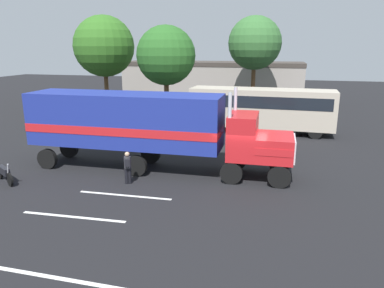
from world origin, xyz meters
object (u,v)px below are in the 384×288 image
at_px(person_bystander, 128,166).
at_px(parked_bus, 261,106).
at_px(tree_center, 104,46).
at_px(tree_right, 166,56).
at_px(parked_car, 98,121).
at_px(motorcycle, 4,173).
at_px(semi_truck, 145,124).
at_px(tree_left, 255,43).

xyz_separation_m(person_bystander, parked_bus, (5.45, 13.03, 1.17)).
xyz_separation_m(tree_center, tree_right, (8.09, -4.03, -0.79)).
relative_size(parked_bus, tree_right, 1.31).
height_order(parked_car, motorcycle, parked_car).
xyz_separation_m(semi_truck, person_bystander, (-0.04, -2.29, -1.63)).
xyz_separation_m(person_bystander, tree_center, (-11.38, 20.10, 5.67)).
bearing_deg(person_bystander, tree_right, 101.59).
bearing_deg(tree_left, semi_truck, -99.75).
relative_size(semi_truck, motorcycle, 7.65).
distance_m(parked_car, tree_right, 8.58).
relative_size(parked_bus, tree_left, 1.14).
bearing_deg(parked_bus, motorcycle, -128.59).
bearing_deg(parked_car, parked_bus, 12.72).
height_order(parked_bus, motorcycle, parked_bus).
distance_m(parked_bus, tree_right, 9.97).
height_order(person_bystander, motorcycle, person_bystander).
bearing_deg(tree_right, tree_center, 153.49).
bearing_deg(tree_left, parked_bus, -81.31).
bearing_deg(tree_center, parked_bus, -22.77).
bearing_deg(person_bystander, motorcycle, -167.34).
xyz_separation_m(motorcycle, tree_right, (2.73, 17.42, 5.29)).
height_order(parked_bus, parked_car, parked_bus).
xyz_separation_m(parked_bus, tree_left, (-1.68, 10.97, 4.82)).
distance_m(semi_truck, parked_bus, 12.04).
relative_size(tree_center, tree_right, 1.15).
height_order(parked_car, tree_right, tree_right).
distance_m(parked_car, tree_left, 18.60).
relative_size(semi_truck, tree_center, 1.46).
bearing_deg(tree_center, person_bystander, -60.48).
relative_size(person_bystander, parked_car, 0.36).
xyz_separation_m(semi_truck, tree_left, (3.73, 21.72, 4.36)).
relative_size(person_bystander, parked_bus, 0.15).
height_order(motorcycle, tree_center, tree_center).
height_order(semi_truck, tree_right, tree_right).
bearing_deg(tree_right, person_bystander, -78.41).
distance_m(tree_center, tree_right, 9.07).
bearing_deg(motorcycle, tree_center, 104.01).
distance_m(semi_truck, tree_left, 22.46).
distance_m(tree_left, tree_center, 15.66).
distance_m(semi_truck, tree_right, 14.54).
bearing_deg(parked_car, tree_left, 51.75).
distance_m(parked_car, tree_center, 12.22).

